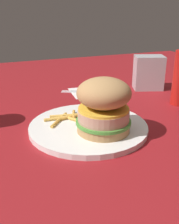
% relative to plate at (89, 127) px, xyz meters
% --- Properties ---
extents(ground_plane, '(1.60, 1.60, 0.00)m').
position_rel_plate_xyz_m(ground_plane, '(-0.00, -0.00, -0.01)').
color(ground_plane, maroon).
extents(plate, '(0.26, 0.26, 0.01)m').
position_rel_plate_xyz_m(plate, '(0.00, 0.00, 0.00)').
color(plate, white).
rests_on(plate, ground_plane).
extents(sandwich, '(0.12, 0.12, 0.11)m').
position_rel_plate_xyz_m(sandwich, '(0.04, 0.02, 0.06)').
color(sandwich, tan).
rests_on(sandwich, plate).
extents(fries_pile, '(0.07, 0.10, 0.01)m').
position_rel_plate_xyz_m(fries_pile, '(-0.05, -0.04, 0.01)').
color(fries_pile, '#E5B251').
rests_on(fries_pile, plate).
extents(napkin, '(0.12, 0.12, 0.00)m').
position_rel_plate_xyz_m(napkin, '(-0.25, 0.09, -0.01)').
color(napkin, white).
rests_on(napkin, ground_plane).
extents(fork, '(0.09, 0.16, 0.00)m').
position_rel_plate_xyz_m(fork, '(-0.25, 0.09, -0.00)').
color(fork, silver).
rests_on(fork, napkin).
extents(napkin_dispenser, '(0.09, 0.10, 0.11)m').
position_rel_plate_xyz_m(napkin_dispenser, '(-0.22, 0.29, 0.05)').
color(napkin_dispenser, '#B7BABF').
rests_on(napkin_dispenser, ground_plane).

